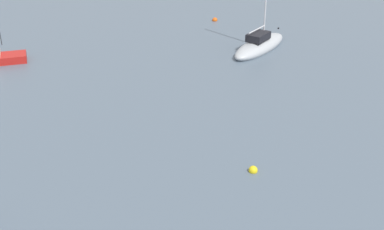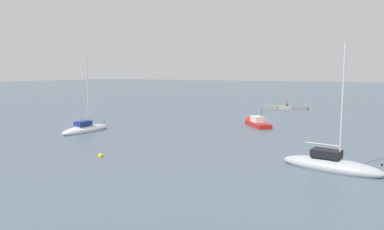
% 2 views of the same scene
% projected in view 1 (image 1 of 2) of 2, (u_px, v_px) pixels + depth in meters
% --- Properties ---
extents(sailboat_grey_mid, '(8.74, 4.14, 11.04)m').
position_uv_depth(sailboat_grey_mid, '(260.00, 45.00, 46.56)').
color(sailboat_grey_mid, '#ADB2B7').
rests_on(sailboat_grey_mid, ground_plane).
extents(mooring_buoy_near, '(0.57, 0.57, 0.57)m').
position_uv_depth(mooring_buoy_near, '(215.00, 20.00, 55.48)').
color(mooring_buoy_near, '#EA5914').
rests_on(mooring_buoy_near, ground_plane).
extents(mooring_buoy_far, '(0.51, 0.51, 0.51)m').
position_uv_depth(mooring_buoy_far, '(253.00, 170.00, 27.82)').
color(mooring_buoy_far, yellow).
rests_on(mooring_buoy_far, ground_plane).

